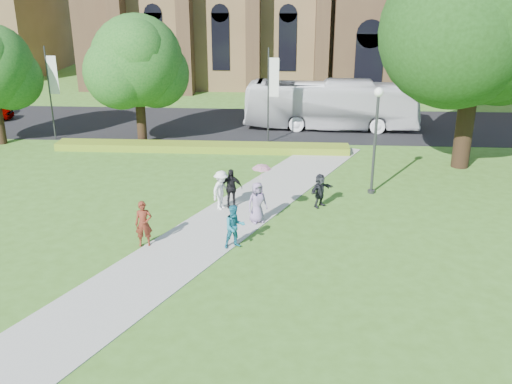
# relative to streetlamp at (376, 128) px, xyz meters

# --- Properties ---
(ground) EXTENTS (160.00, 160.00, 0.00)m
(ground) POSITION_rel_streetlamp_xyz_m (-7.50, -6.50, -3.30)
(ground) COLOR #3F6A20
(ground) RESTS_ON ground
(road) EXTENTS (160.00, 10.00, 0.02)m
(road) POSITION_rel_streetlamp_xyz_m (-7.50, 13.50, -3.29)
(road) COLOR black
(road) RESTS_ON ground
(footpath) EXTENTS (15.58, 28.54, 0.04)m
(footpath) POSITION_rel_streetlamp_xyz_m (-7.50, -5.50, -3.28)
(footpath) COLOR #B2B2A8
(footpath) RESTS_ON ground
(flower_hedge) EXTENTS (18.00, 1.40, 0.45)m
(flower_hedge) POSITION_rel_streetlamp_xyz_m (-9.50, 6.70, -3.07)
(flower_hedge) COLOR #A3AD22
(flower_hedge) RESTS_ON ground
(streetlamp) EXTENTS (0.44, 0.44, 5.24)m
(streetlamp) POSITION_rel_streetlamp_xyz_m (0.00, 0.00, 0.00)
(streetlamp) COLOR #38383D
(streetlamp) RESTS_ON ground
(large_tree) EXTENTS (9.60, 9.60, 13.20)m
(large_tree) POSITION_rel_streetlamp_xyz_m (5.50, 4.50, 5.07)
(large_tree) COLOR #332114
(large_tree) RESTS_ON ground
(street_tree_1) EXTENTS (5.60, 5.60, 8.05)m
(street_tree_1) POSITION_rel_streetlamp_xyz_m (-13.50, 8.00, 1.93)
(street_tree_1) COLOR #332114
(street_tree_1) RESTS_ON ground
(banner_pole_0) EXTENTS (0.70, 0.10, 6.00)m
(banner_pole_0) POSITION_rel_streetlamp_xyz_m (-5.39, 8.70, 0.09)
(banner_pole_0) COLOR #38383D
(banner_pole_0) RESTS_ON ground
(banner_pole_1) EXTENTS (0.70, 0.10, 6.00)m
(banner_pole_1) POSITION_rel_streetlamp_xyz_m (-19.39, 8.70, 0.09)
(banner_pole_1) COLOR #38383D
(banner_pole_1) RESTS_ON ground
(tour_coach) EXTENTS (12.09, 3.29, 3.34)m
(tour_coach) POSITION_rel_streetlamp_xyz_m (-1.30, 12.67, -1.61)
(tour_coach) COLOR white
(tour_coach) RESTS_ON road
(pedestrian_0) EXTENTS (0.75, 0.57, 1.86)m
(pedestrian_0) POSITION_rel_streetlamp_xyz_m (-9.75, -6.56, -2.33)
(pedestrian_0) COLOR maroon
(pedestrian_0) RESTS_ON footpath
(pedestrian_1) EXTENTS (1.05, 0.95, 1.76)m
(pedestrian_1) POSITION_rel_streetlamp_xyz_m (-6.16, -6.51, -2.37)
(pedestrian_1) COLOR teal
(pedestrian_1) RESTS_ON footpath
(pedestrian_2) EXTENTS (1.16, 1.36, 1.82)m
(pedestrian_2) POSITION_rel_streetlamp_xyz_m (-7.16, -2.58, -2.35)
(pedestrian_2) COLOR white
(pedestrian_2) RESTS_ON footpath
(pedestrian_3) EXTENTS (1.15, 0.65, 1.84)m
(pedestrian_3) POSITION_rel_streetlamp_xyz_m (-6.75, -2.35, -2.33)
(pedestrian_3) COLOR black
(pedestrian_3) RESTS_ON footpath
(pedestrian_4) EXTENTS (1.05, 0.93, 1.81)m
(pedestrian_4) POSITION_rel_streetlamp_xyz_m (-5.43, -3.99, -2.35)
(pedestrian_4) COLOR gray
(pedestrian_4) RESTS_ON footpath
(pedestrian_5) EXTENTS (1.33, 1.39, 1.58)m
(pedestrian_5) POSITION_rel_streetlamp_xyz_m (-2.64, -2.01, -2.47)
(pedestrian_5) COLOR #212228
(pedestrian_5) RESTS_ON footpath
(parasol) EXTENTS (1.03, 1.03, 0.70)m
(parasol) POSITION_rel_streetlamp_xyz_m (-5.25, -3.89, -1.09)
(parasol) COLOR #CE92AA
(parasol) RESTS_ON pedestrian_4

